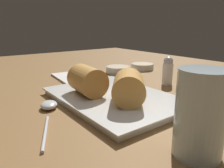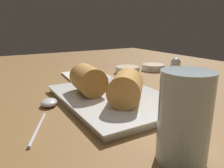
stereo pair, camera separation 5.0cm
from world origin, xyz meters
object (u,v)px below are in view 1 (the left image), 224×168
(serving_plate, at_px, (112,98))
(dipping_bowl_near, at_px, (118,69))
(salt_shaker, at_px, (168,71))
(drinking_glass, at_px, (200,114))
(dipping_bowl_far, at_px, (142,66))
(napkin, at_px, (78,77))
(spoon, at_px, (49,108))

(serving_plate, bearing_deg, dipping_bowl_near, 139.23)
(salt_shaker, bearing_deg, drinking_glass, -44.39)
(dipping_bowl_far, height_order, salt_shaker, salt_shaker)
(serving_plate, distance_m, napkin, 0.25)
(dipping_bowl_near, xyz_separation_m, drinking_glass, (0.45, -0.23, 0.04))
(dipping_bowl_far, bearing_deg, dipping_bowl_near, -96.02)
(dipping_bowl_far, height_order, napkin, dipping_bowl_far)
(dipping_bowl_far, relative_size, drinking_glass, 0.73)
(dipping_bowl_near, relative_size, drinking_glass, 0.73)
(serving_plate, relative_size, drinking_glass, 2.62)
(serving_plate, height_order, dipping_bowl_near, dipping_bowl_near)
(dipping_bowl_near, xyz_separation_m, napkin, (-0.02, -0.15, -0.01))
(drinking_glass, relative_size, salt_shaker, 1.44)
(drinking_glass, bearing_deg, dipping_bowl_far, 142.72)
(dipping_bowl_far, xyz_separation_m, napkin, (-0.03, -0.25, -0.01))
(dipping_bowl_near, bearing_deg, drinking_glass, -26.78)
(dipping_bowl_near, height_order, dipping_bowl_far, same)
(dipping_bowl_far, distance_m, spoon, 0.47)
(dipping_bowl_far, bearing_deg, serving_plate, -54.61)
(serving_plate, distance_m, drinking_glass, 0.23)
(napkin, relative_size, drinking_glass, 1.44)
(spoon, bearing_deg, serving_plate, 76.57)
(spoon, distance_m, salt_shaker, 0.34)
(serving_plate, bearing_deg, salt_shaker, 95.75)
(serving_plate, distance_m, spoon, 0.13)
(napkin, bearing_deg, drinking_glass, -9.69)
(drinking_glass, distance_m, salt_shaker, 0.34)
(serving_plate, xyz_separation_m, dipping_bowl_near, (-0.22, 0.19, 0.00))
(spoon, relative_size, salt_shaker, 2.26)
(dipping_bowl_near, distance_m, salt_shaker, 0.21)
(dipping_bowl_near, height_order, napkin, dipping_bowl_near)
(napkin, xyz_separation_m, drinking_glass, (0.47, -0.08, 0.05))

